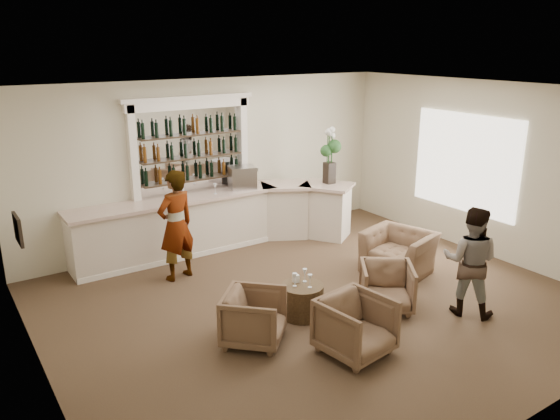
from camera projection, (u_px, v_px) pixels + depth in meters
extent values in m
plane|color=#4F3F27|center=(317.00, 303.00, 8.65)|extent=(8.00, 8.00, 0.00)
cube|color=beige|center=(213.00, 162.00, 10.95)|extent=(8.00, 0.04, 3.30)
cube|color=beige|center=(33.00, 260.00, 6.05)|extent=(0.04, 7.00, 3.30)
cube|color=beige|center=(488.00, 170.00, 10.28)|extent=(0.04, 7.00, 3.30)
cube|color=silver|center=(322.00, 91.00, 7.68)|extent=(8.00, 7.00, 0.04)
cube|color=white|center=(465.00, 163.00, 10.65)|extent=(0.05, 2.40, 1.90)
cube|color=black|center=(18.00, 230.00, 7.02)|extent=(0.04, 0.46, 0.38)
cube|color=beige|center=(20.00, 229.00, 7.03)|extent=(0.01, 0.38, 0.30)
cube|color=silver|center=(177.00, 228.00, 10.47)|extent=(4.00, 0.70, 1.08)
cube|color=beige|center=(175.00, 200.00, 10.28)|extent=(4.10, 0.82, 0.06)
cube|color=silver|center=(285.00, 211.00, 11.53)|extent=(1.12, 1.04, 1.08)
cube|color=beige|center=(285.00, 185.00, 11.34)|extent=(1.27, 1.19, 0.06)
cube|color=silver|center=(326.00, 212.00, 11.48)|extent=(1.08, 1.14, 1.08)
cube|color=beige|center=(327.00, 186.00, 11.30)|extent=(1.24, 1.29, 0.06)
cube|color=white|center=(185.00, 257.00, 10.35)|extent=(4.00, 0.06, 0.10)
cube|color=white|center=(190.00, 150.00, 10.58)|extent=(2.15, 0.02, 1.65)
cube|color=white|center=(135.00, 184.00, 10.07)|extent=(0.14, 0.16, 2.90)
cube|color=white|center=(243.00, 169.00, 11.29)|extent=(0.14, 0.16, 2.90)
cube|color=white|center=(189.00, 104.00, 10.27)|extent=(2.52, 0.16, 0.18)
cube|color=white|center=(189.00, 98.00, 10.23)|extent=(2.64, 0.20, 0.08)
cube|color=#332619|center=(194.00, 180.00, 10.66)|extent=(2.05, 0.20, 0.03)
cube|color=#332619|center=(193.00, 158.00, 10.53)|extent=(2.05, 0.20, 0.03)
cube|color=#332619|center=(191.00, 135.00, 10.40)|extent=(2.05, 0.20, 0.03)
cylinder|color=#503B23|center=(302.00, 300.00, 8.18)|extent=(0.64, 0.64, 0.50)
imported|color=gray|center=(176.00, 225.00, 9.29)|extent=(0.80, 0.62, 1.94)
imported|color=gray|center=(470.00, 261.00, 8.10)|extent=(0.97, 1.03, 1.68)
imported|color=brown|center=(254.00, 317.00, 7.43)|extent=(1.13, 1.13, 0.74)
imported|color=brown|center=(356.00, 326.00, 7.14)|extent=(0.95, 0.97, 0.79)
imported|color=brown|center=(387.00, 287.00, 8.37)|extent=(1.10, 1.10, 0.73)
imported|color=brown|center=(399.00, 252.00, 9.76)|extent=(1.27, 1.37, 0.74)
cube|color=#ADACB1|center=(242.00, 177.00, 10.92)|extent=(0.60, 0.54, 0.45)
cube|color=black|center=(329.00, 173.00, 11.32)|extent=(0.20, 0.20, 0.44)
cube|color=white|center=(296.00, 278.00, 8.19)|extent=(0.08, 0.08, 0.12)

